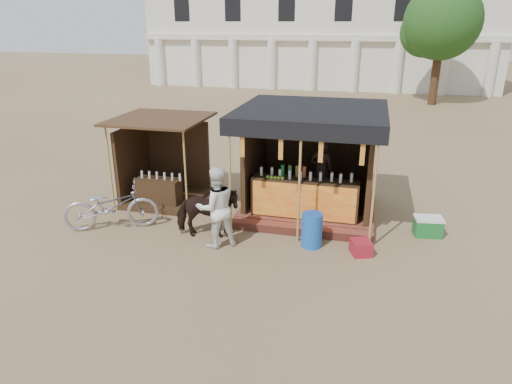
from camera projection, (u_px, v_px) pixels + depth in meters
name	position (u px, v px, depth m)	size (l,w,h in m)	color
ground	(237.00, 268.00, 9.36)	(120.00, 120.00, 0.00)	#846B4C
main_stall	(310.00, 175.00, 11.82)	(3.60, 3.61, 2.78)	brown
secondary_stall	(160.00, 171.00, 12.73)	(2.40, 2.40, 2.38)	#3C2715
cow	(207.00, 213.00, 10.50)	(0.67, 1.48, 1.25)	black
motorbike	(111.00, 206.00, 10.99)	(0.78, 2.23, 1.17)	#A1A0A9
bystander	(216.00, 207.00, 10.02)	(0.90, 0.70, 1.85)	white
blue_barrel	(312.00, 230.00, 10.17)	(0.48, 0.48, 0.79)	#1751B3
red_crate	(361.00, 247.00, 9.90)	(0.40, 0.45, 0.31)	maroon
cooler	(428.00, 226.00, 10.75)	(0.69, 0.52, 0.46)	#186C2A
background_building	(319.00, 33.00, 35.63)	(26.00, 7.45, 8.18)	silver
tree	(438.00, 24.00, 26.54)	(4.50, 4.40, 7.00)	#382314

